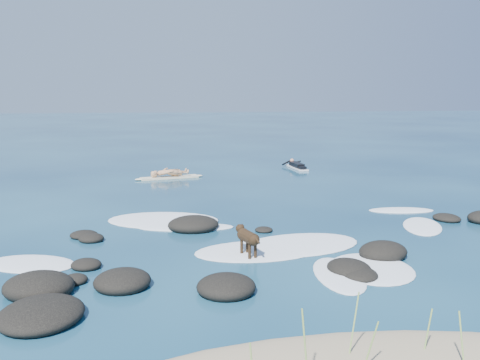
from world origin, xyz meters
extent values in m
plane|color=#0A2642|center=(0.00, 0.00, 0.00)|extent=(160.00, 160.00, 0.00)
cylinder|color=#81AA52|center=(0.99, -7.11, 0.49)|extent=(0.16, 0.09, 0.73)
cylinder|color=#81AA52|center=(1.24, -7.59, 0.56)|extent=(0.07, 0.21, 0.86)
cylinder|color=#81AA52|center=(-0.12, -7.06, 0.63)|extent=(0.20, 0.16, 1.00)
cylinder|color=#81AA52|center=(-0.09, -7.60, 0.55)|extent=(0.21, 0.12, 0.85)
cylinder|color=#81AA52|center=(-1.02, -7.81, 0.70)|extent=(0.12, 0.11, 1.15)
ellipsoid|color=black|center=(-4.97, 0.64, 0.06)|extent=(0.97, 0.94, 0.23)
ellipsoid|color=black|center=(1.35, -3.45, 0.07)|extent=(0.78, 0.92, 0.27)
ellipsoid|color=black|center=(2.39, -2.20, 0.13)|extent=(1.39, 1.23, 0.52)
ellipsoid|color=black|center=(-5.26, -3.44, 0.14)|extent=(1.59, 1.47, 0.56)
ellipsoid|color=black|center=(5.81, 1.01, 0.07)|extent=(1.05, 1.12, 0.28)
ellipsoid|color=black|center=(-4.65, -2.92, 0.06)|extent=(0.55, 0.58, 0.23)
ellipsoid|color=black|center=(-4.94, -4.74, 0.11)|extent=(1.69, 1.82, 0.43)
ellipsoid|color=black|center=(-4.55, -1.99, 0.07)|extent=(0.91, 0.89, 0.27)
ellipsoid|color=black|center=(-4.72, 0.22, 0.07)|extent=(0.87, 0.84, 0.27)
ellipsoid|color=black|center=(-3.65, -3.31, 0.12)|extent=(1.57, 1.58, 0.47)
ellipsoid|color=black|center=(0.00, 0.53, 0.04)|extent=(0.68, 0.68, 0.17)
ellipsoid|color=black|center=(-1.59, -3.91, 0.12)|extent=(1.54, 1.55, 0.46)
ellipsoid|color=black|center=(-1.97, 1.07, 0.13)|extent=(1.54, 1.37, 0.50)
ellipsoid|color=black|center=(1.23, -3.10, 0.09)|extent=(1.14, 1.25, 0.36)
ellipsoid|color=white|center=(5.00, 2.46, 0.01)|extent=(2.25, 1.10, 0.12)
ellipsoid|color=white|center=(-2.17, 1.26, 0.01)|extent=(2.89, 1.26, 0.12)
ellipsoid|color=white|center=(0.95, -3.27, 0.01)|extent=(1.25, 2.48, 0.12)
ellipsoid|color=white|center=(0.64, -0.92, 0.01)|extent=(3.73, 2.74, 0.12)
ellipsoid|color=white|center=(4.71, 0.41, 0.01)|extent=(1.88, 2.50, 0.12)
ellipsoid|color=white|center=(-5.85, -1.56, 0.01)|extent=(2.49, 1.98, 0.12)
ellipsoid|color=white|center=(-0.50, -1.31, 0.01)|extent=(3.29, 2.01, 0.12)
ellipsoid|color=white|center=(-2.83, 2.22, 0.01)|extent=(3.81, 2.85, 0.12)
ellipsoid|color=white|center=(1.81, -2.97, 0.01)|extent=(2.01, 2.37, 0.12)
ellipsoid|color=white|center=(-0.81, -1.68, 0.01)|extent=(1.10, 0.90, 0.12)
cube|color=beige|center=(-2.56, 10.07, 0.05)|extent=(2.66, 1.15, 0.09)
ellipsoid|color=beige|center=(-1.29, 10.38, 0.05)|extent=(0.58, 0.41, 0.09)
ellipsoid|color=beige|center=(-3.82, 9.76, 0.05)|extent=(0.58, 0.41, 0.09)
imported|color=tan|center=(-2.56, 10.07, 0.94)|extent=(0.54, 0.70, 1.70)
cube|color=white|center=(3.89, 12.26, 0.05)|extent=(0.69, 2.16, 0.08)
ellipsoid|color=white|center=(3.78, 13.32, 0.05)|extent=(0.30, 0.49, 0.08)
cube|color=black|center=(3.89, 12.26, 0.19)|extent=(0.51, 1.33, 0.21)
sphere|color=tan|center=(3.81, 13.01, 0.31)|extent=(0.24, 0.24, 0.22)
cylinder|color=black|center=(3.53, 13.13, 0.18)|extent=(0.51, 0.33, 0.24)
cylinder|color=black|center=(4.07, 13.18, 0.18)|extent=(0.53, 0.24, 0.24)
cube|color=black|center=(3.96, 11.54, 0.15)|extent=(0.38, 0.56, 0.14)
cylinder|color=black|center=(-0.81, -1.78, 0.51)|extent=(0.47, 0.66, 0.29)
sphere|color=black|center=(-0.89, -1.53, 0.51)|extent=(0.39, 0.39, 0.31)
sphere|color=black|center=(-0.72, -2.04, 0.51)|extent=(0.35, 0.35, 0.28)
sphere|color=black|center=(-0.95, -1.36, 0.61)|extent=(0.28, 0.28, 0.22)
cone|color=black|center=(-0.99, -1.24, 0.60)|extent=(0.15, 0.16, 0.11)
cone|color=black|center=(-1.00, -1.39, 0.70)|extent=(0.12, 0.10, 0.11)
cone|color=black|center=(-0.89, -1.35, 0.70)|extent=(0.12, 0.10, 0.11)
cylinder|color=black|center=(-0.95, -1.61, 0.20)|extent=(0.09, 0.09, 0.39)
cylinder|color=black|center=(-0.80, -1.56, 0.20)|extent=(0.09, 0.09, 0.39)
cylinder|color=black|center=(-0.82, -2.01, 0.20)|extent=(0.09, 0.09, 0.39)
cylinder|color=black|center=(-0.67, -1.96, 0.20)|extent=(0.09, 0.09, 0.39)
cylinder|color=black|center=(-0.68, -2.17, 0.56)|extent=(0.14, 0.29, 0.17)
camera|label=1|loc=(-2.72, -13.92, 3.98)|focal=40.00mm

